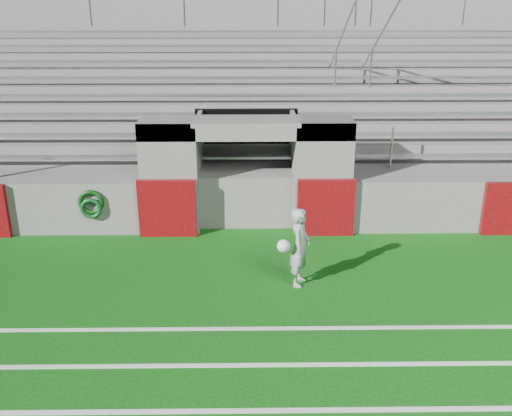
{
  "coord_description": "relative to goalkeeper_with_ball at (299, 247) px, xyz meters",
  "views": [
    {
      "loc": [
        0.06,
        -9.16,
        5.2
      ],
      "look_at": [
        0.2,
        1.8,
        1.1
      ],
      "focal_mm": 40.0,
      "sensor_mm": 36.0,
      "label": 1
    }
  ],
  "objects": [
    {
      "name": "ground",
      "position": [
        -1.0,
        -0.58,
        -0.77
      ],
      "size": [
        90.0,
        90.0,
        0.0
      ],
      "primitive_type": "plane",
      "color": "#0C4A0D",
      "rests_on": "ground"
    },
    {
      "name": "stadium_structure",
      "position": [
        -1.0,
        7.39,
        0.72
      ],
      "size": [
        26.0,
        8.48,
        5.42
      ],
      "color": "slate",
      "rests_on": "ground"
    },
    {
      "name": "goalkeeper_with_ball",
      "position": [
        0.0,
        0.0,
        0.0
      ],
      "size": [
        0.7,
        0.64,
        1.53
      ],
      "color": "#A1A6AA",
      "rests_on": "ground"
    },
    {
      "name": "hose_coil",
      "position": [
        -4.5,
        2.35,
        0.01
      ],
      "size": [
        0.59,
        0.15,
        0.68
      ],
      "color": "#0B380E",
      "rests_on": "ground"
    }
  ]
}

